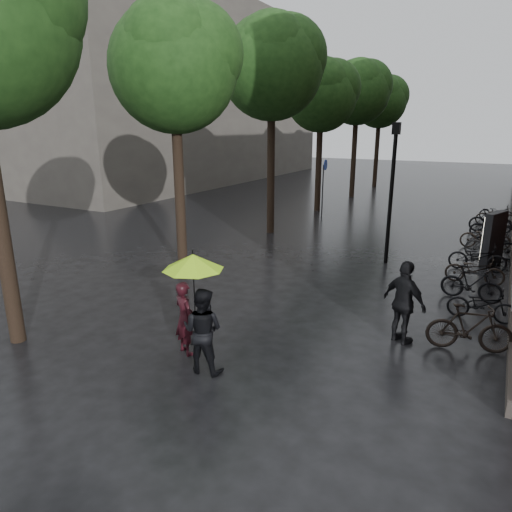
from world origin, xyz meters
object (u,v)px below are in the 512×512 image
Objects in this scene: person_black at (203,330)px; pedestrian_walking at (404,303)px; person_burgundy at (185,318)px; lamp_post at (392,180)px; ad_lightbox at (493,239)px; parked_bicycles at (487,244)px.

person_black is 4.31m from pedestrian_walking.
person_burgundy is 8.95m from lamp_post.
lamp_post reaches higher than person_black.
lamp_post is at bearing -134.58° from ad_lightbox.
person_burgundy is at bearing -37.70° from person_black.
pedestrian_walking is at bearing -122.26° from person_burgundy.
ad_lightbox is at bearing 24.72° from lamp_post.
person_burgundy is at bearing -97.21° from ad_lightbox.
ad_lightbox is at bearing -71.74° from pedestrian_walking.
lamp_post is at bearing -107.07° from person_black.
pedestrian_walking is 6.38m from lamp_post.
lamp_post is at bearing -80.66° from person_burgundy.
person_black reaches higher than person_burgundy.
person_black is at bearing -98.77° from lamp_post.
parked_bicycles is at bearing 39.50° from lamp_post.
pedestrian_walking is 1.02× the size of ad_lightbox.
ad_lightbox is at bearing -94.62° from person_burgundy.
person_burgundy is 11.20m from ad_lightbox.
ad_lightbox is (4.51, 10.31, 0.07)m from person_black.
parked_bicycles is 1.10m from ad_lightbox.
ad_lightbox is (5.24, 9.90, 0.13)m from person_burgundy.
pedestrian_walking is 0.11× the size of parked_bicycles.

